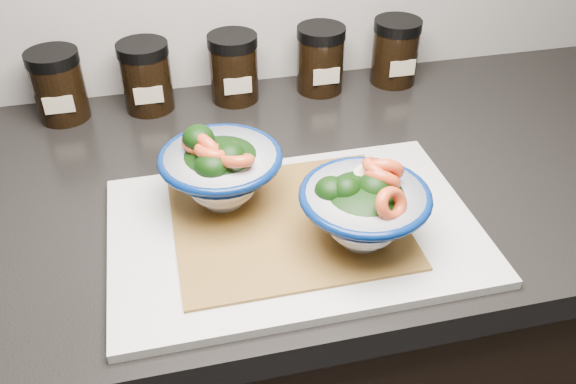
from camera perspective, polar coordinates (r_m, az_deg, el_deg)
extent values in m
cube|color=black|center=(0.86, -5.10, -0.12)|extent=(3.50, 0.60, 0.04)
cube|color=beige|center=(0.76, 0.58, -3.57)|extent=(0.45, 0.30, 0.01)
cube|color=#A77632|center=(0.76, 0.00, -2.78)|extent=(0.28, 0.24, 0.00)
cylinder|color=white|center=(0.79, -6.06, -0.39)|extent=(0.05, 0.05, 0.01)
ellipsoid|color=white|center=(0.78, -6.14, 0.59)|extent=(0.09, 0.09, 0.04)
torus|color=#051B52|center=(0.75, -6.35, 3.21)|extent=(0.16, 0.16, 0.01)
torus|color=#051B52|center=(0.76, -6.27, 2.23)|extent=(0.13, 0.13, 0.00)
ellipsoid|color=black|center=(0.76, -6.30, 2.50)|extent=(0.11, 0.11, 0.05)
ellipsoid|color=black|center=(0.74, -5.50, 3.12)|extent=(0.04, 0.04, 0.04)
cylinder|color=#477233|center=(0.75, -5.43, 2.15)|extent=(0.02, 0.01, 0.03)
ellipsoid|color=black|center=(0.73, -7.09, 2.43)|extent=(0.04, 0.04, 0.04)
cylinder|color=#477233|center=(0.74, -7.00, 1.45)|extent=(0.01, 0.01, 0.03)
ellipsoid|color=black|center=(0.75, -8.39, 5.00)|extent=(0.04, 0.04, 0.03)
cylinder|color=#477233|center=(0.76, -8.30, 4.12)|extent=(0.01, 0.02, 0.03)
torus|color=#DE5B29|center=(0.74, -7.45, 4.10)|extent=(0.04, 0.06, 0.06)
torus|color=#DE5B29|center=(0.73, -7.18, 3.75)|extent=(0.07, 0.07, 0.03)
torus|color=#DE5B29|center=(0.72, -4.81, 2.96)|extent=(0.07, 0.06, 0.04)
torus|color=#DE5B29|center=(0.76, -8.51, 4.45)|extent=(0.06, 0.06, 0.04)
torus|color=#DE5B29|center=(0.75, -4.98, 3.53)|extent=(0.06, 0.06, 0.04)
cylinder|color=#CCBC8E|center=(0.75, -7.66, 3.62)|extent=(0.02, 0.02, 0.01)
cylinder|color=white|center=(0.73, 6.90, -4.01)|extent=(0.05, 0.05, 0.01)
ellipsoid|color=white|center=(0.72, 6.99, -3.01)|extent=(0.08, 0.08, 0.04)
torus|color=#051B52|center=(0.69, 7.25, -0.36)|extent=(0.15, 0.15, 0.01)
torus|color=#051B52|center=(0.70, 7.15, -1.36)|extent=(0.13, 0.13, 0.00)
ellipsoid|color=black|center=(0.70, 7.18, -1.07)|extent=(0.11, 0.11, 0.05)
ellipsoid|color=black|center=(0.70, 8.06, 0.02)|extent=(0.04, 0.04, 0.05)
cylinder|color=#477233|center=(0.71, 7.96, -1.00)|extent=(0.01, 0.01, 0.03)
ellipsoid|color=black|center=(0.69, 4.05, 0.04)|extent=(0.04, 0.04, 0.03)
cylinder|color=#477233|center=(0.70, 4.01, -0.85)|extent=(0.02, 0.02, 0.03)
ellipsoid|color=black|center=(0.69, 5.49, -0.02)|extent=(0.04, 0.04, 0.04)
cylinder|color=#477233|center=(0.70, 5.43, -0.86)|extent=(0.02, 0.01, 0.02)
torus|color=#DE5B29|center=(0.70, 9.02, 1.98)|extent=(0.05, 0.04, 0.05)
torus|color=#DE5B29|center=(0.66, 9.64, -1.11)|extent=(0.06, 0.05, 0.06)
torus|color=#DE5B29|center=(0.70, 8.42, 2.04)|extent=(0.05, 0.05, 0.04)
torus|color=#DE5B29|center=(0.70, 8.83, 1.18)|extent=(0.05, 0.05, 0.06)
cylinder|color=#CCBC8E|center=(0.71, 7.05, 1.94)|extent=(0.02, 0.02, 0.01)
cylinder|color=black|center=(1.04, -20.58, 8.87)|extent=(0.08, 0.08, 0.09)
cylinder|color=black|center=(1.02, -21.27, 11.66)|extent=(0.08, 0.08, 0.02)
cube|color=#C6B793|center=(1.01, -20.66, 7.63)|extent=(0.04, 0.00, 0.03)
cylinder|color=black|center=(1.03, -13.05, 10.02)|extent=(0.08, 0.08, 0.09)
cylinder|color=black|center=(1.00, -13.50, 12.89)|extent=(0.08, 0.08, 0.02)
cube|color=#C6B793|center=(1.00, -12.90, 8.80)|extent=(0.04, 0.00, 0.03)
cylinder|color=black|center=(1.04, -5.07, 11.05)|extent=(0.08, 0.08, 0.09)
cylinder|color=black|center=(1.01, -5.25, 13.93)|extent=(0.08, 0.08, 0.02)
cube|color=#C6B793|center=(1.00, -4.70, 9.87)|extent=(0.04, 0.00, 0.03)
cylinder|color=black|center=(1.06, 3.03, 11.88)|extent=(0.08, 0.08, 0.09)
cylinder|color=black|center=(1.04, 3.13, 14.70)|extent=(0.08, 0.08, 0.02)
cube|color=#C6B793|center=(1.03, 3.62, 10.74)|extent=(0.04, 0.00, 0.03)
cylinder|color=black|center=(1.11, 9.94, 12.40)|extent=(0.08, 0.08, 0.09)
cylinder|color=black|center=(1.08, 10.26, 15.11)|extent=(0.08, 0.08, 0.02)
cube|color=#C6B793|center=(1.08, 10.67, 11.30)|extent=(0.05, 0.00, 0.03)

